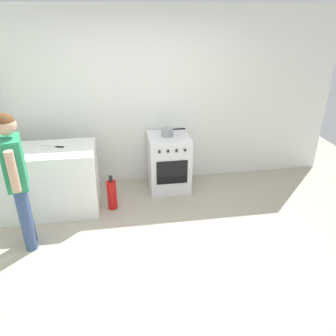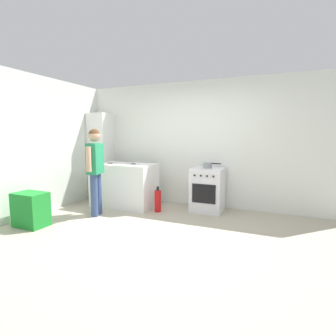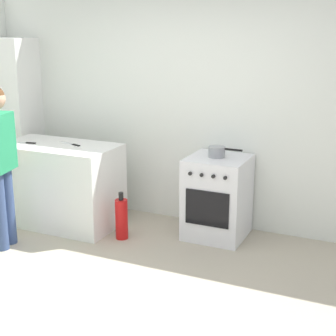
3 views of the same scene
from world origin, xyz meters
name	(u,v)px [view 1 (image 1 of 3)]	position (x,y,z in m)	size (l,w,h in m)	color
ground_plane	(160,256)	(0.00, 0.00, 0.00)	(8.00, 8.00, 0.00)	#ADA38E
back_wall	(142,100)	(0.00, 1.95, 1.30)	(6.00, 0.10, 2.60)	silver
counter_unit	(48,181)	(-1.35, 1.20, 0.45)	(1.30, 0.70, 0.90)	white
oven_left	(169,162)	(0.35, 1.58, 0.43)	(0.60, 0.62, 0.85)	silver
pot	(168,132)	(0.33, 1.58, 0.91)	(0.35, 0.17, 0.11)	gray
knife_paring	(14,153)	(-1.68, 1.12, 0.91)	(0.21, 0.06, 0.01)	silver
knife_carving	(53,147)	(-1.23, 1.27, 0.90)	(0.32, 0.13, 0.01)	silver
person	(16,173)	(-1.48, 0.45, 0.95)	(0.27, 0.56, 1.60)	#384C7A
fire_extinguisher	(112,194)	(-0.52, 1.10, 0.22)	(0.13, 0.13, 0.50)	red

